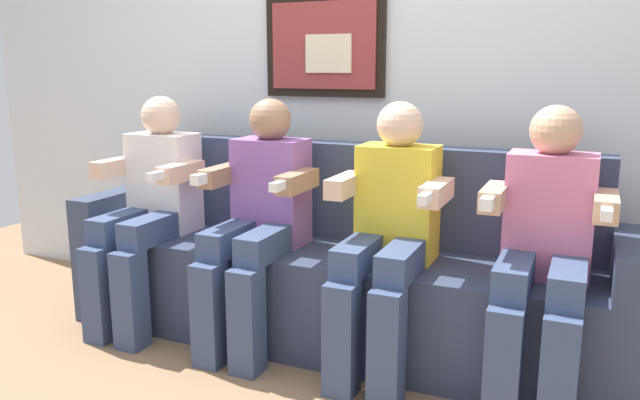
% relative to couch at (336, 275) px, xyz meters
% --- Properties ---
extents(ground_plane, '(6.43, 6.43, 0.00)m').
position_rel_couch_xyz_m(ground_plane, '(0.00, -0.33, -0.31)').
color(ground_plane, '#8C6B4C').
extents(back_wall_assembly, '(4.95, 0.10, 2.60)m').
position_rel_couch_xyz_m(back_wall_assembly, '(-0.01, 0.44, 0.99)').
color(back_wall_assembly, silver).
rests_on(back_wall_assembly, ground_plane).
extents(couch, '(2.55, 0.58, 0.90)m').
position_rel_couch_xyz_m(couch, '(0.00, 0.00, 0.00)').
color(couch, '#333D56').
rests_on(couch, ground_plane).
extents(person_leftmost, '(0.46, 0.56, 1.11)m').
position_rel_couch_xyz_m(person_leftmost, '(-0.90, -0.17, 0.29)').
color(person_leftmost, white).
rests_on(person_leftmost, ground_plane).
extents(person_left_center, '(0.46, 0.56, 1.11)m').
position_rel_couch_xyz_m(person_left_center, '(-0.30, -0.17, 0.29)').
color(person_left_center, '#8C59A5').
rests_on(person_left_center, ground_plane).
extents(person_right_center, '(0.46, 0.56, 1.11)m').
position_rel_couch_xyz_m(person_right_center, '(0.30, -0.17, 0.29)').
color(person_right_center, yellow).
rests_on(person_right_center, ground_plane).
extents(person_rightmost, '(0.46, 0.56, 1.11)m').
position_rel_couch_xyz_m(person_rightmost, '(0.90, -0.17, 0.29)').
color(person_rightmost, pink).
rests_on(person_rightmost, ground_plane).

